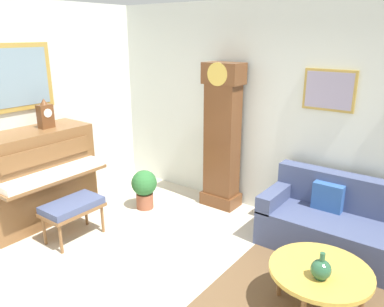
{
  "coord_description": "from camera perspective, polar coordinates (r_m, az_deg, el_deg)",
  "views": [
    {
      "loc": [
        2.09,
        -2.12,
        2.38
      ],
      "look_at": [
        -0.46,
        1.29,
        1.02
      ],
      "focal_mm": 35.18,
      "sensor_mm": 36.0,
      "label": 1
    }
  ],
  "objects": [
    {
      "name": "piano_bench",
      "position": [
        4.73,
        -17.67,
        -7.81
      ],
      "size": [
        0.42,
        0.7,
        0.48
      ],
      "color": "brown",
      "rests_on": "ground_plane"
    },
    {
      "name": "green_jug",
      "position": [
        3.41,
        18.97,
        -16.25
      ],
      "size": [
        0.17,
        0.17,
        0.24
      ],
      "color": "#234C33",
      "rests_on": "coffee_table"
    },
    {
      "name": "ground_plane",
      "position": [
        3.84,
        -6.56,
        -21.57
      ],
      "size": [
        6.4,
        6.0,
        0.1
      ],
      "primitive_type": "cube",
      "color": "beige"
    },
    {
      "name": "coffee_table",
      "position": [
        3.59,
        18.87,
        -16.65
      ],
      "size": [
        0.88,
        0.88,
        0.44
      ],
      "color": "gold",
      "rests_on": "ground_plane"
    },
    {
      "name": "piano",
      "position": [
        5.27,
        -22.42,
        -3.21
      ],
      "size": [
        0.87,
        1.44,
        1.22
      ],
      "color": "brown",
      "rests_on": "ground_plane"
    },
    {
      "name": "couch",
      "position": [
        4.61,
        22.76,
        -10.38
      ],
      "size": [
        1.9,
        0.8,
        0.84
      ],
      "color": "#424C70",
      "rests_on": "ground_plane"
    },
    {
      "name": "mantel_clock",
      "position": [
        5.17,
        -21.35,
        5.5
      ],
      "size": [
        0.13,
        0.18,
        0.38
      ],
      "color": "brown",
      "rests_on": "piano"
    },
    {
      "name": "grandfather_clock",
      "position": [
        5.22,
        4.59,
        1.97
      ],
      "size": [
        0.52,
        0.34,
        2.03
      ],
      "color": "brown",
      "rests_on": "ground_plane"
    },
    {
      "name": "wall_back",
      "position": [
        5.07,
        11.95,
        6.28
      ],
      "size": [
        5.3,
        0.13,
        2.8
      ],
      "color": "silver",
      "rests_on": "ground_plane"
    },
    {
      "name": "potted_plant",
      "position": [
        5.34,
        -7.25,
        -5.03
      ],
      "size": [
        0.36,
        0.36,
        0.56
      ],
      "color": "#935138",
      "rests_on": "ground_plane"
    }
  ]
}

